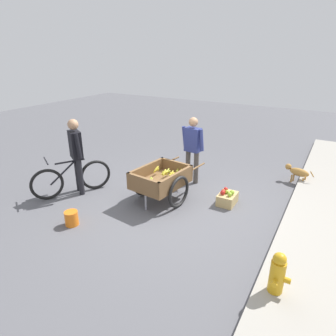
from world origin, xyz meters
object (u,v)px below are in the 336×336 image
object	(u,v)px
cyclist_person	(76,150)
dog	(298,172)
fruit_cart	(161,181)
fire_hydrant	(277,277)
vendor_person	(193,145)
bicycle	(72,178)
plastic_bucket	(72,218)
apple_crate	(227,198)

from	to	relation	value
cyclist_person	dog	xyz separation A→B (m)	(-2.85, 3.94, -0.68)
fruit_cart	fire_hydrant	world-z (taller)	fruit_cart
fruit_cart	vendor_person	bearing A→B (deg)	173.65
bicycle	vendor_person	bearing A→B (deg)	133.79
vendor_person	bicycle	world-z (taller)	vendor_person
cyclist_person	dog	bearing A→B (deg)	125.93
bicycle	plastic_bucket	bearing A→B (deg)	45.37
vendor_person	bicycle	distance (m)	2.69
dog	fire_hydrant	size ratio (longest dim) A/B	0.97
fire_hydrant	apple_crate	distance (m)	2.43
plastic_bucket	apple_crate	size ratio (longest dim) A/B	0.59
fruit_cart	dog	size ratio (longest dim) A/B	2.66
fruit_cart	vendor_person	size ratio (longest dim) A/B	1.14
fruit_cart	cyclist_person	size ratio (longest dim) A/B	1.09
vendor_person	cyclist_person	size ratio (longest dim) A/B	0.95
fruit_cart	cyclist_person	bearing A→B (deg)	-71.89
fruit_cart	vendor_person	distance (m)	1.23
vendor_person	bicycle	bearing A→B (deg)	-46.21
fire_hydrant	fruit_cart	bearing A→B (deg)	-120.61
vendor_person	plastic_bucket	distance (m)	2.98
fire_hydrant	plastic_bucket	xyz separation A→B (m)	(0.07, -3.42, -0.20)
cyclist_person	dog	size ratio (longest dim) A/B	2.45
cyclist_person	apple_crate	distance (m)	3.20
bicycle	fruit_cart	bearing A→B (deg)	111.17
bicycle	apple_crate	xyz separation A→B (m)	(-1.21, 2.98, -0.22)
fire_hydrant	plastic_bucket	size ratio (longest dim) A/B	2.58
fruit_cart	apple_crate	bearing A→B (deg)	113.61
vendor_person	plastic_bucket	size ratio (longest dim) A/B	5.83
fruit_cart	bicycle	bearing A→B (deg)	-68.83
fruit_cart	plastic_bucket	xyz separation A→B (m)	(1.57, -0.88, -0.31)
cyclist_person	fruit_cart	bearing A→B (deg)	108.11
vendor_person	fruit_cart	bearing A→B (deg)	-6.35
plastic_bucket	vendor_person	bearing A→B (deg)	159.51
bicycle	cyclist_person	size ratio (longest dim) A/B	0.92
cyclist_person	apple_crate	bearing A→B (deg)	110.44
bicycle	cyclist_person	distance (m)	0.62
vendor_person	dog	bearing A→B (deg)	118.82
cyclist_person	fire_hydrant	distance (m)	4.38
fruit_cart	dog	distance (m)	3.21
fruit_cart	plastic_bucket	world-z (taller)	fruit_cart
fire_hydrant	apple_crate	bearing A→B (deg)	-146.73
bicycle	dog	bearing A→B (deg)	126.64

